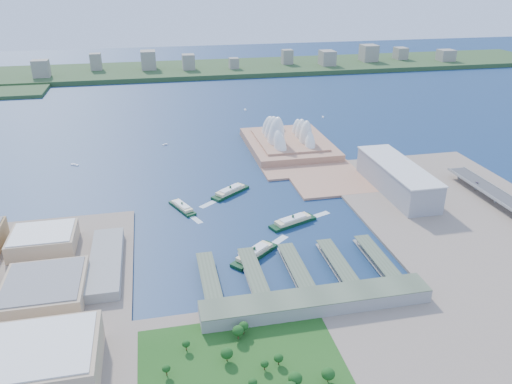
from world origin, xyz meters
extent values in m
plane|color=#10264C|center=(0.00, 0.00, 0.00)|extent=(3000.00, 3000.00, 0.00)
cube|color=gray|center=(0.00, -210.00, 1.50)|extent=(720.00, 180.00, 3.00)
cube|color=gray|center=(240.00, -50.00, 1.50)|extent=(240.00, 500.00, 3.00)
cube|color=#AC795E|center=(107.50, 260.00, 1.50)|extent=(135.00, 220.00, 3.00)
cube|color=#2D4926|center=(0.00, 980.00, 6.00)|extent=(2200.00, 260.00, 12.00)
cube|color=gray|center=(195.00, 80.00, 20.50)|extent=(45.00, 155.00, 35.00)
cube|color=gray|center=(15.00, -135.00, 9.00)|extent=(200.00, 28.00, 12.00)
imported|color=slate|center=(296.00, 55.39, 15.58)|extent=(2.05, 5.05, 1.47)
camera|label=1|loc=(-108.61, -466.17, 268.90)|focal=35.00mm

